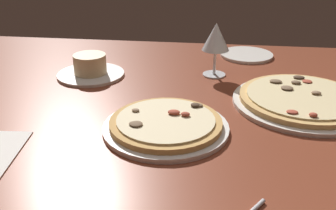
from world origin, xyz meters
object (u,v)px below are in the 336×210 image
at_px(ramekin_on_saucer, 90,68).
at_px(wine_glass_near, 216,39).
at_px(side_plate, 247,55).
at_px(pizza_main, 166,125).
at_px(pizza_side, 303,100).

bearing_deg(ramekin_on_saucer, wine_glass_near, 7.97).
bearing_deg(ramekin_on_saucer, side_plate, 28.23).
relative_size(pizza_main, pizza_side, 0.80).
height_order(pizza_main, wine_glass_near, wine_glass_near).
bearing_deg(wine_glass_near, pizza_side, -39.09).
xyz_separation_m(pizza_side, ramekin_on_saucer, (-0.56, 0.13, 0.01)).
xyz_separation_m(pizza_main, pizza_side, (0.31, 0.17, 0.00)).
xyz_separation_m(pizza_side, side_plate, (-0.11, 0.37, -0.01)).
bearing_deg(pizza_side, ramekin_on_saucer, 167.47).
relative_size(ramekin_on_saucer, side_plate, 1.11).
relative_size(pizza_main, wine_glass_near, 1.76).
bearing_deg(pizza_side, pizza_main, -151.34).
distance_m(pizza_side, wine_glass_near, 0.29).
height_order(ramekin_on_saucer, side_plate, ramekin_on_saucer).
bearing_deg(wine_glass_near, pizza_main, -105.28).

